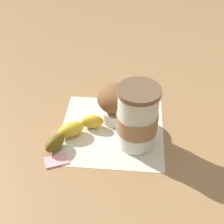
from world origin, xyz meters
name	(u,v)px	position (x,y,z in m)	size (l,w,h in m)	color
ground_plane	(112,130)	(0.00, 0.00, 0.00)	(3.00, 3.00, 0.00)	#936D47
paper_napkin	(112,130)	(0.00, 0.00, 0.00)	(0.25, 0.25, 0.00)	beige
coffee_cup	(137,118)	(-0.06, 0.03, 0.08)	(0.09, 0.09, 0.15)	silver
muffin	(115,102)	(0.00, -0.04, 0.06)	(0.09, 0.09, 0.10)	white
banana	(73,131)	(0.09, 0.04, 0.02)	(0.12, 0.13, 0.04)	gold
sugar_packet	(56,160)	(0.10, 0.12, 0.00)	(0.05, 0.03, 0.01)	pink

